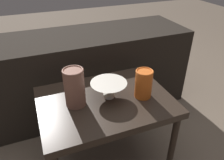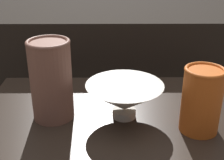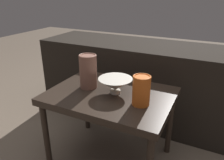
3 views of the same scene
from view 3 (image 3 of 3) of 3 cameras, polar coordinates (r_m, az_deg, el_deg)
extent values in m
plane|color=#6B5B4C|center=(1.54, -0.37, -19.54)|extent=(8.00, 8.00, 0.00)
cube|color=#2D231C|center=(1.28, -0.42, -4.20)|extent=(0.71, 0.52, 0.04)
cylinder|color=#2D231C|center=(1.41, -16.81, -13.81)|extent=(0.04, 0.04, 0.44)
cylinder|color=#2D231C|center=(1.70, -6.62, -6.07)|extent=(0.04, 0.04, 0.44)
cylinder|color=#2D231C|center=(1.50, 14.87, -11.16)|extent=(0.04, 0.04, 0.44)
cube|color=black|center=(1.85, 8.09, -0.39)|extent=(1.71, 0.50, 0.63)
cylinder|color=silver|center=(1.26, 0.86, -3.00)|extent=(0.06, 0.06, 0.02)
cone|color=silver|center=(1.24, 0.87, -1.11)|extent=(0.20, 0.20, 0.07)
cylinder|color=brown|center=(1.31, -6.24, 2.15)|extent=(0.10, 0.10, 0.20)
torus|color=brown|center=(1.28, -6.42, 6.34)|extent=(0.11, 0.11, 0.01)
cylinder|color=orange|center=(1.12, 7.65, -2.84)|extent=(0.09, 0.09, 0.15)
torus|color=orange|center=(1.09, 7.86, 0.82)|extent=(0.09, 0.09, 0.01)
camera|label=1|loc=(0.85, -61.32, 21.72)|focal=35.00mm
camera|label=2|loc=(0.63, -30.93, 6.96)|focal=50.00mm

